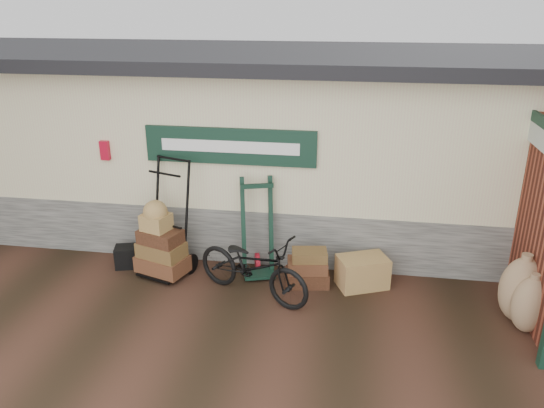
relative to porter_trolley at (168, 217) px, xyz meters
The scene contains 10 objects.
ground 1.62m from the porter_trolley, 25.58° to the right, with size 80.00×80.00×0.00m, color black.
station_building 2.57m from the porter_trolley, 60.80° to the left, with size 14.40×4.10×3.20m.
porter_trolley is the anchor object (origin of this frame).
green_barrow 1.38m from the porter_trolley, ahead, with size 0.55×0.47×1.53m, color black, non-canonical shape.
suitcase_stack 2.25m from the porter_trolley, ahead, with size 0.64×0.40×0.57m, color #321D0F, non-canonical shape.
wicker_hamper 3.05m from the porter_trolley, ahead, with size 0.71×0.46×0.46m, color olive.
black_trunk 1.05m from the porter_trolley, behind, with size 0.34×0.29×0.34m, color black.
bicycle 1.57m from the porter_trolley, 21.50° to the right, with size 1.84×0.64×1.07m, color black.
burlap_sack_left 5.06m from the porter_trolley, ahead, with size 0.57×0.48×0.92m, color brown.
burlap_sack_right 5.16m from the porter_trolley, ahead, with size 0.49×0.41×0.78m, color brown.
Camera 1 is at (1.54, -6.51, 4.01)m, focal length 35.00 mm.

